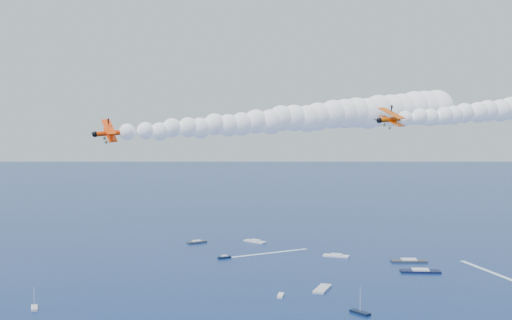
% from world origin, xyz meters
% --- Properties ---
extents(biplane_lead, '(10.10, 10.37, 6.64)m').
position_xyz_m(biplane_lead, '(21.37, 31.90, 56.01)').
color(biplane_lead, '#E24F04').
extents(biplane_trail, '(10.09, 10.32, 6.91)m').
position_xyz_m(biplane_trail, '(-21.61, 6.49, 53.60)').
color(biplane_trail, '#FF3E05').
extents(smoke_trail_trail, '(72.55, 72.42, 12.46)m').
position_xyz_m(smoke_trail_trail, '(3.32, 29.90, 56.24)').
color(smoke_trail_trail, white).
extents(spectator_boats, '(220.79, 177.40, 0.70)m').
position_xyz_m(spectator_boats, '(-1.25, 123.56, 0.35)').
color(spectator_boats, white).
rests_on(spectator_boats, ground).
extents(boat_wakes, '(113.10, 153.13, 0.04)m').
position_xyz_m(boat_wakes, '(-14.81, 132.46, 0.03)').
color(boat_wakes, white).
rests_on(boat_wakes, ground).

